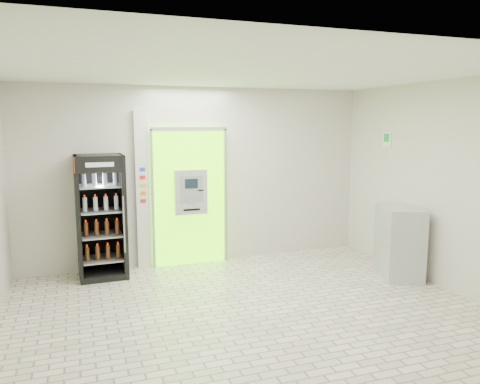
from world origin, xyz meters
name	(u,v)px	position (x,y,z in m)	size (l,w,h in m)	color
ground	(251,314)	(0.00, 0.00, 0.00)	(6.00, 6.00, 0.00)	beige
room_shell	(251,169)	(0.00, 0.00, 1.84)	(6.00, 6.00, 6.00)	beige
atm_assembly	(189,196)	(-0.20, 2.41, 1.17)	(1.30, 0.24, 2.33)	#67F303
pillar	(142,190)	(-0.98, 2.45, 1.30)	(0.22, 0.11, 2.60)	silver
beverage_cooler	(101,219)	(-1.67, 2.18, 0.92)	(0.74, 0.70, 1.92)	black
steel_cabinet	(399,242)	(2.71, 0.61, 0.56)	(0.81, 0.97, 1.11)	#B7BABF
exit_sign	(387,139)	(2.99, 1.40, 2.12)	(0.02, 0.22, 0.26)	white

